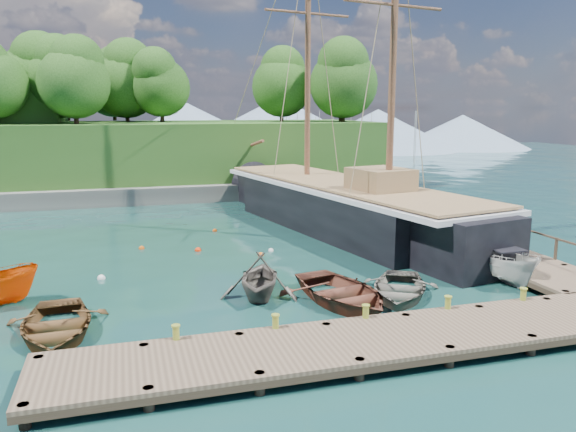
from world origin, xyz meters
name	(u,v)px	position (x,y,z in m)	size (l,w,h in m)	color
ground	(266,292)	(0.00, 0.00, 0.00)	(160.00, 160.00, 0.00)	#183931
dock_near	(385,340)	(2.00, -6.50, 0.43)	(20.00, 3.20, 1.10)	brown
dock_east	(431,229)	(11.50, 7.00, 0.43)	(3.20, 24.00, 1.10)	brown
bollard_0	(177,359)	(-4.00, -5.10, 0.00)	(0.26, 0.26, 0.45)	olive
bollard_1	(276,346)	(-1.00, -5.10, 0.00)	(0.26, 0.26, 0.45)	olive
bollard_2	(365,335)	(2.00, -5.10, 0.00)	(0.26, 0.26, 0.45)	olive
bollard_3	(447,325)	(5.00, -5.10, 0.00)	(0.26, 0.26, 0.45)	olive
bollard_4	(521,316)	(8.00, -5.10, 0.00)	(0.26, 0.26, 0.45)	olive
rowboat_0	(56,336)	(-7.58, -2.32, 0.00)	(3.32, 4.64, 0.96)	#54371C
rowboat_1	(260,297)	(-0.38, -0.46, 0.00)	(3.07, 3.55, 1.87)	#585047
rowboat_2	(342,303)	(2.43, -1.99, 0.00)	(3.65, 5.11, 1.06)	#572C1F
rowboat_3	(399,296)	(4.83, -1.95, 0.00)	(3.08, 4.31, 0.89)	#5D594E
cabin_boat_white	(501,280)	(10.00, -1.30, 0.00)	(1.63, 4.34, 1.68)	beige
schooner	(343,209)	(7.32, 10.07, 1.24)	(9.78, 29.60, 22.28)	black
mooring_buoy_0	(101,279)	(-6.37, 3.72, 0.00)	(0.35, 0.35, 0.35)	silver
mooring_buoy_1	(198,251)	(-1.74, 7.39, 0.00)	(0.34, 0.34, 0.34)	red
mooring_buoy_2	(261,256)	(1.13, 5.57, 0.00)	(0.31, 0.31, 0.31)	#EE5E0E
mooring_buoy_3	(271,251)	(1.85, 6.29, 0.00)	(0.27, 0.27, 0.27)	white
mooring_buoy_4	(142,249)	(-4.51, 8.65, 0.00)	(0.30, 0.30, 0.30)	#D2530E
mooring_buoy_5	(215,231)	(-0.17, 11.79, 0.00)	(0.27, 0.27, 0.27)	#DD4E0A
headland	(26,128)	(-12.88, 31.36, 5.54)	(51.00, 19.31, 12.90)	#474744
distant_ridge	(183,126)	(4.30, 70.00, 4.35)	(117.00, 40.00, 10.00)	#728CA5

